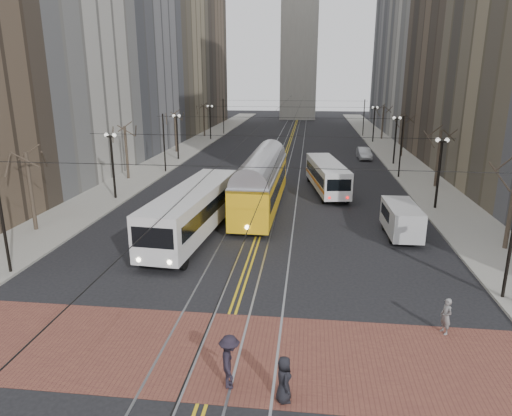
% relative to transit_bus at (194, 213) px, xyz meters
% --- Properties ---
extents(ground, '(260.00, 260.00, 0.00)m').
position_rel_transit_bus_xyz_m(ground, '(4.34, -9.28, -1.67)').
color(ground, black).
rests_on(ground, ground).
extents(sidewalk_left, '(5.00, 140.00, 0.15)m').
position_rel_transit_bus_xyz_m(sidewalk_left, '(-10.66, 35.72, -1.59)').
color(sidewalk_left, gray).
rests_on(sidewalk_left, ground).
extents(sidewalk_right, '(5.00, 140.00, 0.15)m').
position_rel_transit_bus_xyz_m(sidewalk_right, '(19.34, 35.72, -1.59)').
color(sidewalk_right, gray).
rests_on(sidewalk_right, ground).
extents(crosswalk_band, '(25.00, 6.00, 0.01)m').
position_rel_transit_bus_xyz_m(crosswalk_band, '(4.34, -13.28, -1.66)').
color(crosswalk_band, brown).
rests_on(crosswalk_band, ground).
extents(streetcar_rails, '(4.80, 130.00, 0.02)m').
position_rel_transit_bus_xyz_m(streetcar_rails, '(4.34, 35.72, -1.67)').
color(streetcar_rails, gray).
rests_on(streetcar_rails, ground).
extents(centre_lines, '(0.42, 130.00, 0.01)m').
position_rel_transit_bus_xyz_m(centre_lines, '(4.34, 35.72, -1.66)').
color(centre_lines, gold).
rests_on(centre_lines, ground).
extents(building_left_mid, '(16.00, 20.00, 34.00)m').
position_rel_transit_bus_xyz_m(building_left_mid, '(-21.16, 36.72, 15.33)').
color(building_left_mid, slate).
rests_on(building_left_mid, ground).
extents(building_left_far, '(16.00, 20.00, 40.00)m').
position_rel_transit_bus_xyz_m(building_left_far, '(-21.16, 76.72, 18.33)').
color(building_left_far, brown).
rests_on(building_left_far, ground).
extents(building_right_mid, '(16.00, 20.00, 34.00)m').
position_rel_transit_bus_xyz_m(building_right_mid, '(29.84, 36.72, 15.33)').
color(building_right_mid, brown).
rests_on(building_right_mid, ground).
extents(building_right_far, '(16.00, 20.00, 40.00)m').
position_rel_transit_bus_xyz_m(building_right_far, '(29.84, 76.72, 18.33)').
color(building_right_far, slate).
rests_on(building_right_far, ground).
extents(lamp_posts, '(27.60, 57.20, 5.60)m').
position_rel_transit_bus_xyz_m(lamp_posts, '(4.34, 19.47, 1.13)').
color(lamp_posts, black).
rests_on(lamp_posts, ground).
extents(street_trees, '(31.68, 53.28, 5.60)m').
position_rel_transit_bus_xyz_m(street_trees, '(4.34, 25.97, 1.13)').
color(street_trees, '#382D23').
rests_on(street_trees, ground).
extents(trolley_wires, '(25.96, 120.00, 6.60)m').
position_rel_transit_bus_xyz_m(trolley_wires, '(4.34, 25.55, 2.10)').
color(trolley_wires, black).
rests_on(trolley_wires, ground).
extents(transit_bus, '(3.85, 13.54, 3.34)m').
position_rel_transit_bus_xyz_m(transit_bus, '(0.00, 0.00, 0.00)').
color(transit_bus, silver).
rests_on(transit_bus, ground).
extents(streetcar, '(3.16, 15.47, 3.63)m').
position_rel_transit_bus_xyz_m(streetcar, '(3.84, 7.36, 0.15)').
color(streetcar, yellow).
rests_on(streetcar, ground).
extents(rear_bus, '(3.97, 11.06, 2.82)m').
position_rel_transit_bus_xyz_m(rear_bus, '(9.34, 13.80, -0.26)').
color(rear_bus, white).
rests_on(rear_bus, ground).
extents(cargo_van, '(2.09, 5.14, 2.25)m').
position_rel_transit_bus_xyz_m(cargo_van, '(13.95, 1.48, -0.54)').
color(cargo_van, '#B8B8B8').
rests_on(cargo_van, ground).
extents(sedan_grey, '(1.73, 4.03, 1.35)m').
position_rel_transit_bus_xyz_m(sedan_grey, '(9.72, 18.83, -0.99)').
color(sedan_grey, '#424549').
rests_on(sedan_grey, ground).
extents(sedan_silver, '(1.75, 4.58, 1.49)m').
position_rel_transit_bus_xyz_m(sedan_silver, '(14.84, 32.47, -0.93)').
color(sedan_silver, '#AAAEB2').
rests_on(sedan_silver, ground).
extents(pedestrian_a, '(0.71, 0.91, 1.65)m').
position_rel_transit_bus_xyz_m(pedestrian_a, '(7.03, -15.78, -0.83)').
color(pedestrian_a, black).
rests_on(pedestrian_a, crosswalk_band).
extents(pedestrian_b, '(0.56, 0.68, 1.59)m').
position_rel_transit_bus_xyz_m(pedestrian_b, '(13.57, -10.78, -0.86)').
color(pedestrian_b, slate).
rests_on(pedestrian_b, crosswalk_band).
extents(pedestrian_d, '(0.98, 1.40, 1.97)m').
position_rel_transit_bus_xyz_m(pedestrian_d, '(5.11, -15.25, -0.67)').
color(pedestrian_d, black).
rests_on(pedestrian_d, crosswalk_band).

